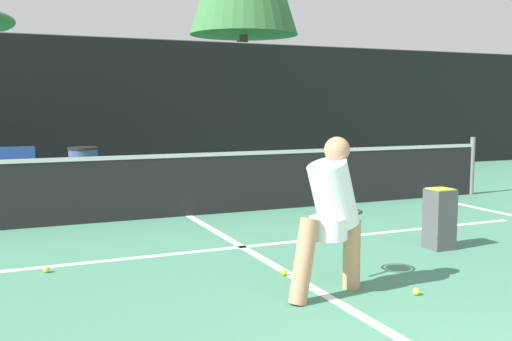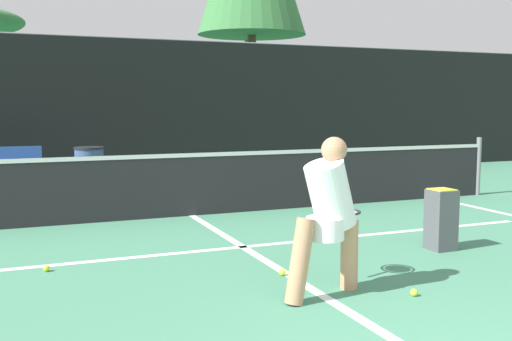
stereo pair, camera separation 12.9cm
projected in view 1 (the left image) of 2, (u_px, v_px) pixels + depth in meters
court_service_line at (242, 247)px, 7.06m from camera, size 8.25×0.10×0.01m
court_center_mark at (265, 260)px, 6.46m from camera, size 0.10×5.64×0.01m
net at (188, 182)px, 8.98m from camera, size 11.09×0.09×1.07m
fence_back at (123, 109)px, 13.31m from camera, size 24.00×0.06×3.15m
player_practicing at (331, 211)px, 5.24m from camera, size 1.08×0.82×1.41m
tennis_ball_scattered_0 at (416, 292)px, 5.28m from camera, size 0.07×0.07×0.07m
tennis_ball_scattered_1 at (284, 272)px, 5.89m from camera, size 0.07×0.07×0.07m
tennis_ball_scattered_2 at (46, 269)px, 5.99m from camera, size 0.07×0.07×0.07m
ball_hopper at (440, 217)px, 6.95m from camera, size 0.28×0.28×0.71m
trash_bin at (84, 169)px, 11.65m from camera, size 0.58×0.58×0.85m
parked_car at (209, 141)px, 17.88m from camera, size 1.68×3.93×1.40m
floodlight_mast at (239, 9)px, 20.76m from camera, size 1.10×0.24×7.68m
building_far at (52, 90)px, 30.01m from camera, size 36.00×2.40×4.74m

